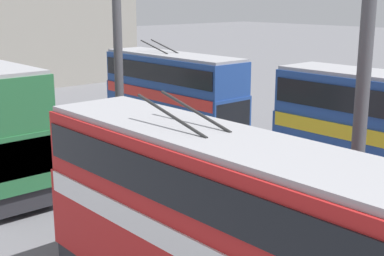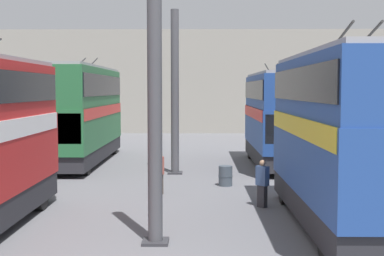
% 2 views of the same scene
% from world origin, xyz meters
% --- Properties ---
extents(depot_back_wall, '(0.50, 36.00, 9.48)m').
position_xyz_m(depot_back_wall, '(39.79, 0.00, 4.74)').
color(depot_back_wall, gray).
rests_on(depot_back_wall, ground_plane).
extents(support_column_near, '(0.68, 0.68, 7.76)m').
position_xyz_m(support_column_near, '(4.39, 0.00, 3.75)').
color(support_column_near, '#4C4C51').
rests_on(support_column_near, ground_plane).
extents(support_column_far, '(0.68, 0.68, 7.76)m').
position_xyz_m(support_column_far, '(15.98, 0.00, 3.75)').
color(support_column_far, '#4C4C51').
rests_on(support_column_far, ground_plane).
extents(bus_left_near, '(9.28, 2.54, 5.68)m').
position_xyz_m(bus_left_near, '(6.08, -5.20, 2.88)').
color(bus_left_near, black).
rests_on(bus_left_near, ground_plane).
extents(bus_left_far, '(9.02, 2.54, 5.48)m').
position_xyz_m(bus_left_far, '(18.63, -5.20, 2.77)').
color(bus_left_far, black).
rests_on(bus_left_far, ground_plane).
extents(bus_right_far, '(11.25, 2.54, 5.88)m').
position_xyz_m(bus_right_far, '(19.67, 5.20, 2.98)').
color(bus_right_far, black).
rests_on(bus_right_far, ground_plane).
extents(person_by_left_row, '(0.47, 0.47, 1.62)m').
position_xyz_m(person_by_left_row, '(8.72, -3.30, 0.85)').
color(person_by_left_row, '#2D2D33').
rests_on(person_by_left_row, ground_plane).
extents(person_aisle_midway, '(0.47, 0.36, 1.68)m').
position_xyz_m(person_aisle_midway, '(11.01, 0.36, 0.88)').
color(person_aisle_midway, '#473D33').
rests_on(person_aisle_midway, ground_plane).
extents(oil_drum, '(0.60, 0.60, 0.84)m').
position_xyz_m(oil_drum, '(12.76, -2.25, 0.42)').
color(oil_drum, '#424C56').
rests_on(oil_drum, ground_plane).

